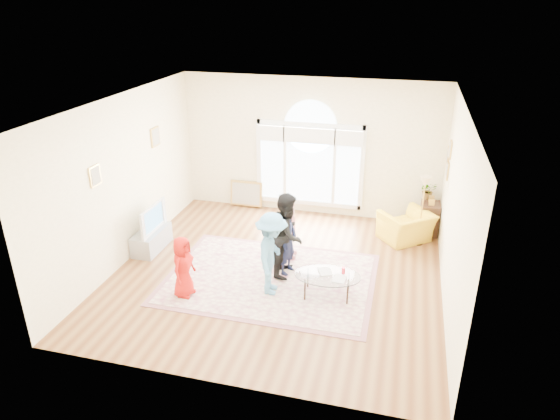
% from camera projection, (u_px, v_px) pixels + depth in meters
% --- Properties ---
extents(ground, '(6.00, 6.00, 0.00)m').
position_uv_depth(ground, '(277.00, 273.00, 9.44)').
color(ground, brown).
rests_on(ground, ground).
extents(room_shell, '(6.00, 6.00, 6.00)m').
position_uv_depth(room_shell, '(309.00, 151.00, 11.32)').
color(room_shell, '#FFF2C4').
rests_on(room_shell, ground).
extents(area_rug, '(3.60, 2.60, 0.02)m').
position_uv_depth(area_rug, '(270.00, 278.00, 9.24)').
color(area_rug, beige).
rests_on(area_rug, ground).
extents(rug_border, '(3.80, 2.80, 0.01)m').
position_uv_depth(rug_border, '(270.00, 279.00, 9.24)').
color(rug_border, '#8F5A5F').
rests_on(rug_border, ground).
extents(tv_console, '(0.45, 1.00, 0.42)m').
position_uv_depth(tv_console, '(152.00, 240.00, 10.25)').
color(tv_console, '#94979C').
rests_on(tv_console, ground).
extents(television, '(0.16, 0.98, 0.56)m').
position_uv_depth(television, '(149.00, 218.00, 10.05)').
color(television, black).
rests_on(television, tv_console).
extents(coffee_table, '(1.19, 0.81, 0.54)m').
position_uv_depth(coffee_table, '(328.00, 276.00, 8.57)').
color(coffee_table, silver).
rests_on(coffee_table, ground).
extents(armchair, '(1.31, 1.29, 0.64)m').
position_uv_depth(armchair, '(406.00, 227.00, 10.56)').
color(armchair, yellow).
rests_on(armchair, ground).
extents(side_cabinet, '(0.40, 0.50, 0.70)m').
position_uv_depth(side_cabinet, '(429.00, 218.00, 10.88)').
color(side_cabinet, black).
rests_on(side_cabinet, ground).
extents(floor_lamp, '(0.32, 0.32, 1.51)m').
position_uv_depth(floor_lamp, '(425.00, 187.00, 10.02)').
color(floor_lamp, black).
rests_on(floor_lamp, ground).
extents(plant_pedestal, '(0.20, 0.20, 0.70)m').
position_uv_depth(plant_pedestal, '(425.00, 213.00, 11.14)').
color(plant_pedestal, white).
rests_on(plant_pedestal, ground).
extents(potted_plant, '(0.43, 0.40, 0.39)m').
position_uv_depth(potted_plant, '(428.00, 190.00, 10.92)').
color(potted_plant, '#33722D').
rests_on(potted_plant, plant_pedestal).
extents(leaning_picture, '(0.80, 0.14, 0.62)m').
position_uv_depth(leaning_picture, '(247.00, 206.00, 12.36)').
color(leaning_picture, tan).
rests_on(leaning_picture, ground).
extents(child_red, '(0.40, 0.57, 1.10)m').
position_uv_depth(child_red, '(183.00, 267.00, 8.53)').
color(child_red, red).
rests_on(child_red, area_rug).
extents(child_navy, '(0.40, 0.52, 1.25)m').
position_uv_depth(child_navy, '(288.00, 242.00, 9.20)').
color(child_navy, black).
rests_on(child_navy, area_rug).
extents(child_black, '(0.60, 0.77, 1.59)m').
position_uv_depth(child_black, '(288.00, 234.00, 9.12)').
color(child_black, black).
rests_on(child_black, area_rug).
extents(child_pink, '(0.36, 0.75, 1.25)m').
position_uv_depth(child_pink, '(289.00, 228.00, 9.75)').
color(child_pink, '#F9ABB3').
rests_on(child_pink, area_rug).
extents(child_blue, '(0.64, 1.01, 1.50)m').
position_uv_depth(child_blue, '(272.00, 254.00, 8.54)').
color(child_blue, '#5192C0').
rests_on(child_blue, area_rug).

